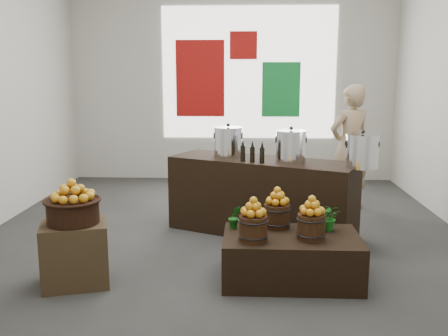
{
  "coord_description": "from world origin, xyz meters",
  "views": [
    {
      "loc": [
        0.29,
        -5.9,
        1.98
      ],
      "look_at": [
        0.03,
        -0.4,
        0.94
      ],
      "focal_mm": 40.0,
      "sensor_mm": 36.0,
      "label": 1
    }
  ],
  "objects_px": {
    "counter": "(262,196)",
    "stock_pot_right": "(362,152)",
    "stock_pot_left": "(228,143)",
    "shopper": "(350,147)",
    "crate": "(75,254)",
    "stock_pot_center": "(291,147)",
    "display_table": "(291,258)",
    "wicker_basket": "(73,212)"
  },
  "relations": [
    {
      "from": "display_table",
      "to": "stock_pot_right",
      "type": "bearing_deg",
      "value": 48.84
    },
    {
      "from": "counter",
      "to": "shopper",
      "type": "distance_m",
      "value": 1.87
    },
    {
      "from": "shopper",
      "to": "counter",
      "type": "bearing_deg",
      "value": 18.79
    },
    {
      "from": "crate",
      "to": "stock_pot_right",
      "type": "bearing_deg",
      "value": 21.66
    },
    {
      "from": "display_table",
      "to": "shopper",
      "type": "bearing_deg",
      "value": 68.67
    },
    {
      "from": "stock_pot_center",
      "to": "stock_pot_right",
      "type": "distance_m",
      "value": 0.84
    },
    {
      "from": "stock_pot_center",
      "to": "crate",
      "type": "bearing_deg",
      "value": -144.97
    },
    {
      "from": "stock_pot_left",
      "to": "crate",
      "type": "bearing_deg",
      "value": -126.71
    },
    {
      "from": "display_table",
      "to": "crate",
      "type": "bearing_deg",
      "value": -174.61
    },
    {
      "from": "display_table",
      "to": "stock_pot_right",
      "type": "height_order",
      "value": "stock_pot_right"
    },
    {
      "from": "wicker_basket",
      "to": "stock_pot_right",
      "type": "xyz_separation_m",
      "value": [
        2.91,
        1.16,
        0.41
      ]
    },
    {
      "from": "crate",
      "to": "stock_pot_left",
      "type": "xyz_separation_m",
      "value": [
        1.38,
        1.85,
        0.82
      ]
    },
    {
      "from": "display_table",
      "to": "stock_pot_left",
      "type": "height_order",
      "value": "stock_pot_left"
    },
    {
      "from": "crate",
      "to": "stock_pot_left",
      "type": "distance_m",
      "value": 2.45
    },
    {
      "from": "counter",
      "to": "stock_pot_left",
      "type": "xyz_separation_m",
      "value": [
        -0.43,
        0.2,
        0.65
      ]
    },
    {
      "from": "crate",
      "to": "shopper",
      "type": "distance_m",
      "value": 4.32
    },
    {
      "from": "display_table",
      "to": "counter",
      "type": "relative_size",
      "value": 0.57
    },
    {
      "from": "counter",
      "to": "stock_pot_center",
      "type": "relative_size",
      "value": 6.47
    },
    {
      "from": "wicker_basket",
      "to": "shopper",
      "type": "height_order",
      "value": "shopper"
    },
    {
      "from": "wicker_basket",
      "to": "stock_pot_center",
      "type": "height_order",
      "value": "stock_pot_center"
    },
    {
      "from": "wicker_basket",
      "to": "display_table",
      "type": "xyz_separation_m",
      "value": [
        2.06,
        0.19,
        -0.49
      ]
    },
    {
      "from": "stock_pot_left",
      "to": "shopper",
      "type": "distance_m",
      "value": 2.05
    },
    {
      "from": "stock_pot_right",
      "to": "shopper",
      "type": "distance_m",
      "value": 1.78
    },
    {
      "from": "counter",
      "to": "stock_pot_center",
      "type": "xyz_separation_m",
      "value": [
        0.33,
        -0.15,
        0.65
      ]
    },
    {
      "from": "display_table",
      "to": "stock_pot_left",
      "type": "bearing_deg",
      "value": 112.38
    },
    {
      "from": "display_table",
      "to": "stock_pot_left",
      "type": "distance_m",
      "value": 2.01
    },
    {
      "from": "wicker_basket",
      "to": "stock_pot_right",
      "type": "distance_m",
      "value": 3.16
    },
    {
      "from": "stock_pot_left",
      "to": "stock_pot_right",
      "type": "height_order",
      "value": "same"
    },
    {
      "from": "stock_pot_left",
      "to": "stock_pot_center",
      "type": "height_order",
      "value": "same"
    },
    {
      "from": "display_table",
      "to": "shopper",
      "type": "relative_size",
      "value": 0.71
    },
    {
      "from": "stock_pot_left",
      "to": "counter",
      "type": "bearing_deg",
      "value": -24.5
    },
    {
      "from": "crate",
      "to": "stock_pot_center",
      "type": "xyz_separation_m",
      "value": [
        2.15,
        1.5,
        0.82
      ]
    },
    {
      "from": "wicker_basket",
      "to": "stock_pot_right",
      "type": "bearing_deg",
      "value": 21.66
    },
    {
      "from": "stock_pot_right",
      "to": "counter",
      "type": "bearing_deg",
      "value": 155.5
    },
    {
      "from": "crate",
      "to": "stock_pot_right",
      "type": "height_order",
      "value": "stock_pot_right"
    },
    {
      "from": "stock_pot_left",
      "to": "shopper",
      "type": "bearing_deg",
      "value": 31.11
    },
    {
      "from": "counter",
      "to": "wicker_basket",
      "type": "bearing_deg",
      "value": -113.06
    },
    {
      "from": "stock_pot_right",
      "to": "wicker_basket",
      "type": "bearing_deg",
      "value": -158.34
    },
    {
      "from": "counter",
      "to": "stock_pot_right",
      "type": "height_order",
      "value": "stock_pot_right"
    },
    {
      "from": "display_table",
      "to": "stock_pot_center",
      "type": "distance_m",
      "value": 1.59
    },
    {
      "from": "stock_pot_left",
      "to": "stock_pot_center",
      "type": "bearing_deg",
      "value": -24.5
    },
    {
      "from": "counter",
      "to": "stock_pot_left",
      "type": "bearing_deg",
      "value": -180.0
    }
  ]
}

